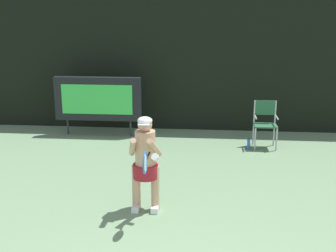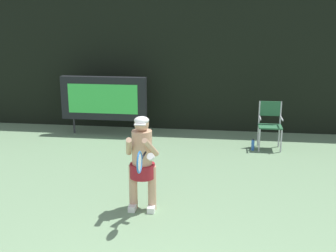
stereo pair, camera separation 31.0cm
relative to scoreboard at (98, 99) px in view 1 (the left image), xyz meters
name	(u,v)px [view 1 (the left image)]	position (x,y,z in m)	size (l,w,h in m)	color
backdrop_screen	(195,62)	(2.42, 0.84, 0.86)	(18.00, 0.12, 3.66)	black
scoreboard	(98,99)	(0.00, 0.00, 0.00)	(2.20, 0.21, 1.50)	black
umpire_chair	(265,121)	(4.10, -0.65, -0.33)	(0.52, 0.44, 1.08)	#B7B7BC
water_bottle	(249,144)	(3.73, -0.86, -0.82)	(0.07, 0.07, 0.27)	blue
tennis_player	(145,160)	(1.84, -4.18, -0.13)	(0.53, 0.59, 1.50)	white
tennis_racket	(145,162)	(1.93, -4.78, 0.05)	(0.03, 0.60, 0.31)	black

